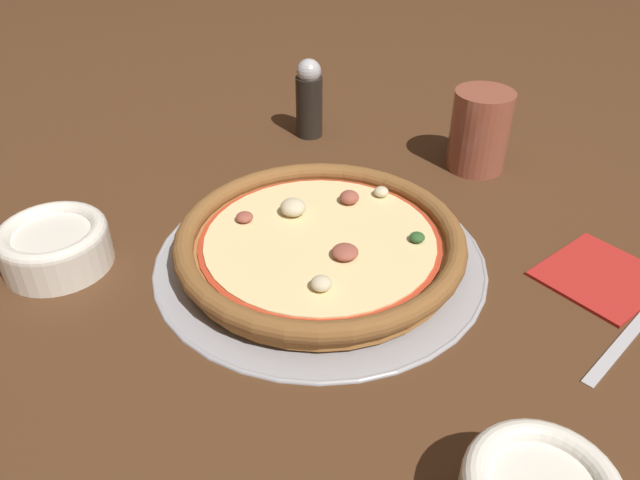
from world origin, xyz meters
TOP-DOWN VIEW (x-y plane):
  - ground_plane at (0.00, 0.00)m, footprint 3.00×3.00m
  - pizza_tray at (0.00, 0.00)m, footprint 0.38×0.38m
  - pizza at (0.00, -0.00)m, footprint 0.33×0.33m
  - bowl_near at (0.11, 0.28)m, footprint 0.12×0.12m
  - drinking_cup at (0.12, -0.29)m, footprint 0.08×0.08m
  - napkin at (-0.15, -0.28)m, footprint 0.14×0.15m
  - fork at (-0.23, -0.25)m, footprint 0.09×0.17m
  - pepper_shaker at (0.31, -0.11)m, footprint 0.04×0.04m

SIDE VIEW (x-z plane):
  - ground_plane at x=0.00m, z-range 0.00..0.00m
  - fork at x=-0.23m, z-range 0.00..0.00m
  - pizza_tray at x=0.00m, z-range 0.00..0.01m
  - napkin at x=-0.15m, z-range 0.00..0.01m
  - pizza at x=0.00m, z-range 0.00..0.05m
  - bowl_near at x=0.11m, z-range 0.00..0.05m
  - drinking_cup at x=0.12m, z-range 0.00..0.11m
  - pepper_shaker at x=0.31m, z-range 0.00..0.12m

